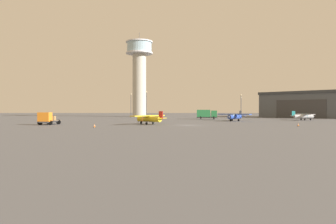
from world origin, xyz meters
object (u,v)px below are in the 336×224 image
Objects in this scene: truck_box_green at (207,114)px; traffic_cone_near_left at (94,126)px; control_tower at (139,70)px; light_post_centre at (241,104)px; airplane_blue at (235,116)px; traffic_cone_near_right at (298,125)px; airplane_yellow at (149,118)px; truck_flatbed_orange at (48,119)px; light_post_west at (131,103)px; airplane_silver at (303,116)px; light_post_north at (241,105)px; light_post_east at (146,103)px.

truck_box_green is 51.71m from traffic_cone_near_left.
control_tower is 59.67× the size of traffic_cone_near_left.
airplane_blue is at bearing -107.47° from light_post_centre.
traffic_cone_near_right is (37.54, -76.41, -20.09)m from control_tower.
airplane_yellow is 13.66× the size of traffic_cone_near_left.
control_tower is at bearing 177.29° from truck_flatbed_orange.
control_tower is 26.17m from light_post_west.
airplane_yellow is (-43.69, -24.98, 0.06)m from airplane_silver.
truck_flatbed_orange is (-64.87, -26.31, -0.01)m from airplane_silver.
traffic_cone_near_left is at bearing -127.22° from light_post_centre.
traffic_cone_near_left is at bearing 85.73° from airplane_yellow.
airplane_silver is 58.51m from light_post_west.
truck_box_green is at bearing -27.77° from light_post_west.
light_post_north is 49.57m from traffic_cone_near_right.
control_tower reaches higher than airplane_blue.
light_post_east is 32.63m from light_post_centre.
light_post_centre is at bearing 136.89° from truck_flatbed_orange.
truck_flatbed_orange is at bearing 143.31° from traffic_cone_near_left.
control_tower is 4.42× the size of light_post_centre.
airplane_silver is 0.97× the size of light_post_east.
control_tower is 50.32m from light_post_centre.
truck_box_green is 0.70× the size of light_post_east.
truck_flatbed_orange reaches higher than traffic_cone_near_left.
traffic_cone_near_left is (11.91, -8.87, -0.96)m from truck_flatbed_orange.
truck_flatbed_orange is (-12.53, -71.15, -19.14)m from control_tower.
airplane_silver is 14.92× the size of traffic_cone_near_left.
airplane_silver is 1.02× the size of light_post_west.
airplane_blue is 1.06× the size of light_post_north.
light_post_north is (7.28, 23.62, 3.31)m from airplane_blue.
airplane_silver is at bearing 33.59° from traffic_cone_near_left.
light_post_east is at bearing 165.14° from truck_flatbed_orange.
control_tower is 82.51m from traffic_cone_near_left.
truck_flatbed_orange is at bearing 41.58° from airplane_yellow.
truck_box_green reaches higher than traffic_cone_near_right.
truck_flatbed_orange is (-37.66, -35.94, -0.47)m from truck_box_green.
light_post_centre is 13.15× the size of traffic_cone_near_right.
traffic_cone_near_left is at bearing -152.18° from airplane_silver.
traffic_cone_near_left is (-31.66, -29.37, -1.02)m from airplane_blue.
control_tower is at bearing 89.55° from traffic_cone_near_left.
light_post_east is (5.07, -27.89, -14.81)m from control_tower.
traffic_cone_near_right is at bearing 55.51° from airplane_blue.
light_post_east reaches higher than truck_box_green.
airplane_blue is at bearing 122.48° from truck_flatbed_orange.
light_post_north reaches higher than airplane_yellow.
control_tower is 4.00× the size of airplane_silver.
control_tower reaches higher than traffic_cone_near_right.
traffic_cone_near_right is at bearing -154.87° from airplane_yellow.
light_post_west reaches higher than airplane_silver.
airplane_silver is 21.47m from light_post_centre.
light_post_west is (-53.45, 23.45, 4.10)m from airplane_silver.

